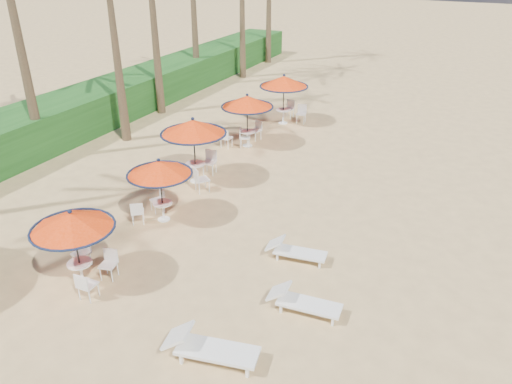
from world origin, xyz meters
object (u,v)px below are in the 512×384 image
lounger_far (294,250)px  station_4 (285,86)px  station_0 (75,230)px  station_2 (195,133)px  station_1 (158,173)px  lounger_mid (302,301)px  station_3 (246,108)px  lounger_near (208,347)px

lounger_far → station_4: bearing=106.6°
station_0 → lounger_far: 6.07m
station_2 → station_1: bearing=-80.6°
station_1 → lounger_mid: size_ratio=1.16×
station_4 → lounger_mid: size_ratio=1.33×
station_3 → station_4: station_4 is taller
station_0 → station_1: 3.79m
station_0 → lounger_mid: 6.11m
station_1 → lounger_mid: 6.50m
station_0 → station_3: station_3 is taller
lounger_near → lounger_mid: 2.74m
station_0 → station_2: (-0.63, 6.86, 0.32)m
station_3 → lounger_mid: (6.38, -9.64, -1.47)m
station_4 → station_3: bearing=-94.8°
station_1 → lounger_far: bearing=-3.1°
station_3 → lounger_near: station_3 is taller
lounger_mid → station_2: bearing=135.1°
station_0 → station_1: size_ratio=1.02×
station_2 → lounger_near: station_2 is taller
station_3 → lounger_far: bearing=-54.7°
station_3 → lounger_near: 13.17m
station_2 → lounger_mid: station_2 is taller
station_4 → lounger_mid: (6.07, -13.33, -1.63)m
station_0 → lounger_far: (4.75, 3.53, -1.37)m
lounger_near → station_0: bearing=156.5°
station_2 → lounger_mid: 8.55m
station_3 → lounger_mid: bearing=-56.5°
station_4 → station_2: bearing=-92.5°
station_2 → lounger_mid: (6.41, -5.41, -1.67)m
station_3 → lounger_near: (5.09, -12.06, -1.43)m
lounger_mid → lounger_near: bearing=-122.8°
station_0 → station_2: station_2 is taller
station_2 → lounger_mid: bearing=-40.2°
station_0 → station_3: size_ratio=0.93×
lounger_far → lounger_near: bearing=-100.7°
lounger_far → station_0: bearing=-150.8°
station_1 → station_3: bearing=93.8°
station_4 → station_0: bearing=-88.9°
station_2 → station_3: size_ratio=1.07×
station_2 → lounger_near: 9.50m
station_3 → lounger_far: 9.38m
station_3 → station_4: size_ratio=0.96×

